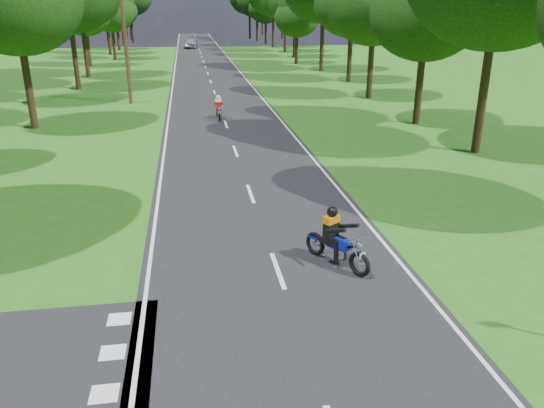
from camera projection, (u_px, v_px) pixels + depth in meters
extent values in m
plane|color=#2C5413|center=(293.00, 313.00, 11.86)|extent=(160.00, 160.00, 0.00)
cube|color=black|center=(205.00, 67.00, 58.06)|extent=(7.00, 140.00, 0.02)
cube|color=silver|center=(278.00, 270.00, 13.70)|extent=(0.12, 2.00, 0.01)
cube|color=silver|center=(251.00, 193.00, 19.25)|extent=(0.12, 2.00, 0.01)
cube|color=silver|center=(235.00, 151.00, 24.79)|extent=(0.12, 2.00, 0.01)
cube|color=silver|center=(226.00, 124.00, 30.34)|extent=(0.12, 2.00, 0.01)
cube|color=silver|center=(219.00, 106.00, 35.88)|extent=(0.12, 2.00, 0.01)
cube|color=silver|center=(214.00, 92.00, 41.42)|extent=(0.12, 2.00, 0.01)
cube|color=silver|center=(211.00, 82.00, 46.97)|extent=(0.12, 2.00, 0.01)
cube|color=silver|center=(208.00, 73.00, 52.51)|extent=(0.12, 2.00, 0.01)
cube|color=silver|center=(205.00, 67.00, 58.06)|extent=(0.12, 2.00, 0.01)
cube|color=silver|center=(204.00, 61.00, 63.60)|extent=(0.12, 2.00, 0.01)
cube|color=silver|center=(202.00, 57.00, 69.14)|extent=(0.12, 2.00, 0.01)
cube|color=silver|center=(200.00, 53.00, 74.69)|extent=(0.12, 2.00, 0.01)
cube|color=silver|center=(199.00, 49.00, 80.23)|extent=(0.12, 2.00, 0.01)
cube|color=silver|center=(198.00, 46.00, 85.77)|extent=(0.12, 2.00, 0.01)
cube|color=silver|center=(197.00, 44.00, 91.32)|extent=(0.12, 2.00, 0.01)
cube|color=silver|center=(197.00, 42.00, 96.86)|extent=(0.12, 2.00, 0.01)
cube|color=silver|center=(196.00, 40.00, 102.41)|extent=(0.12, 2.00, 0.01)
cube|color=silver|center=(195.00, 38.00, 107.95)|extent=(0.12, 2.00, 0.01)
cube|color=silver|center=(195.00, 36.00, 113.49)|extent=(0.12, 2.00, 0.01)
cube|color=silver|center=(194.00, 35.00, 119.04)|extent=(0.12, 2.00, 0.01)
cube|color=silver|center=(175.00, 67.00, 57.58)|extent=(0.10, 140.00, 0.01)
cube|color=silver|center=(235.00, 66.00, 58.53)|extent=(0.10, 140.00, 0.01)
cube|color=silver|center=(104.00, 394.00, 9.36)|extent=(0.50, 0.50, 0.01)
cube|color=silver|center=(113.00, 352.00, 10.47)|extent=(0.50, 0.50, 0.01)
cube|color=silver|center=(119.00, 319.00, 11.58)|extent=(0.50, 0.50, 0.01)
cylinder|color=black|center=(30.00, 93.00, 28.82)|extent=(0.40, 0.40, 3.91)
cylinder|color=black|center=(26.00, 75.00, 36.28)|extent=(0.40, 0.40, 3.79)
ellipsoid|color=black|center=(15.00, 2.00, 34.63)|extent=(6.64, 6.64, 5.64)
cylinder|color=black|center=(76.00, 62.00, 42.42)|extent=(0.40, 0.40, 4.32)
cylinder|color=black|center=(86.00, 53.00, 49.27)|extent=(0.40, 0.40, 4.40)
cylinder|color=black|center=(89.00, 51.00, 58.23)|extent=(0.40, 0.40, 3.20)
ellipsoid|color=black|center=(84.00, 13.00, 56.84)|extent=(5.60, 5.60, 4.76)
cylinder|color=black|center=(114.00, 46.00, 65.32)|extent=(0.40, 0.40, 3.22)
ellipsoid|color=black|center=(111.00, 12.00, 63.91)|extent=(5.64, 5.64, 4.79)
cylinder|color=black|center=(109.00, 41.00, 72.19)|extent=(0.40, 0.40, 3.61)
ellipsoid|color=black|center=(106.00, 6.00, 70.62)|extent=(6.31, 6.31, 5.37)
cylinder|color=black|center=(119.00, 40.00, 79.64)|extent=(0.40, 0.40, 2.67)
ellipsoid|color=black|center=(116.00, 17.00, 78.48)|extent=(4.67, 4.67, 3.97)
ellipsoid|color=black|center=(115.00, 8.00, 78.02)|extent=(4.00, 4.00, 3.40)
cylinder|color=black|center=(123.00, 36.00, 88.00)|extent=(0.40, 0.40, 3.09)
ellipsoid|color=black|center=(121.00, 11.00, 86.65)|extent=(5.40, 5.40, 4.59)
ellipsoid|color=black|center=(120.00, 2.00, 86.12)|extent=(4.63, 4.63, 3.93)
cylinder|color=black|center=(132.00, 29.00, 93.91)|extent=(0.40, 0.40, 4.48)
cylinder|color=black|center=(131.00, 28.00, 102.12)|extent=(0.40, 0.40, 4.09)
ellipsoid|color=black|center=(128.00, 1.00, 100.33)|extent=(7.16, 7.16, 6.09)
cylinder|color=black|center=(482.00, 103.00, 23.94)|extent=(0.40, 0.40, 4.56)
cylinder|color=black|center=(419.00, 93.00, 30.10)|extent=(0.40, 0.40, 3.49)
ellipsoid|color=black|center=(427.00, 12.00, 28.58)|extent=(6.12, 6.12, 5.20)
cylinder|color=black|center=(370.00, 72.00, 38.30)|extent=(0.40, 0.40, 3.69)
ellipsoid|color=black|center=(374.00, 5.00, 36.69)|extent=(6.46, 6.46, 5.49)
cylinder|color=black|center=(349.00, 60.00, 46.62)|extent=(0.40, 0.40, 3.74)
ellipsoid|color=black|center=(352.00, 4.00, 44.99)|extent=(6.55, 6.55, 5.57)
cylinder|color=black|center=(322.00, 47.00, 54.06)|extent=(0.40, 0.40, 4.64)
cylinder|color=black|center=(297.00, 51.00, 60.85)|extent=(0.40, 0.40, 2.91)
ellipsoid|color=black|center=(297.00, 18.00, 59.59)|extent=(5.09, 5.09, 4.33)
ellipsoid|color=black|center=(297.00, 4.00, 59.09)|extent=(4.36, 4.36, 3.71)
cylinder|color=black|center=(294.00, 42.00, 67.77)|extent=(0.40, 0.40, 3.88)
ellipsoid|color=black|center=(295.00, 2.00, 66.08)|extent=(6.78, 6.78, 5.77)
cylinder|color=black|center=(285.00, 37.00, 75.59)|extent=(0.40, 0.40, 4.18)
cylinder|color=black|center=(273.00, 32.00, 83.75)|extent=(0.40, 0.40, 4.63)
cylinder|color=black|center=(266.00, 34.00, 90.69)|extent=(0.40, 0.40, 3.36)
ellipsoid|color=black|center=(266.00, 8.00, 89.22)|extent=(5.88, 5.88, 5.00)
cylinder|color=black|center=(257.00, 30.00, 97.16)|extent=(0.40, 0.40, 4.09)
ellipsoid|color=black|center=(257.00, 0.00, 95.38)|extent=(7.15, 7.15, 6.08)
cylinder|color=black|center=(250.00, 27.00, 104.19)|extent=(0.40, 0.40, 4.48)
cylinder|color=black|center=(127.00, 27.00, 110.79)|extent=(0.40, 0.40, 3.84)
ellipsoid|color=black|center=(124.00, 3.00, 109.12)|extent=(6.72, 6.72, 5.71)
cylinder|color=black|center=(262.00, 25.00, 116.79)|extent=(0.40, 0.40, 4.16)
ellipsoid|color=black|center=(262.00, 0.00, 114.98)|extent=(7.28, 7.28, 6.19)
cylinder|color=black|center=(107.00, 32.00, 96.70)|extent=(0.40, 0.40, 3.52)
ellipsoid|color=black|center=(105.00, 6.00, 95.16)|extent=(6.16, 6.16, 5.24)
cylinder|color=black|center=(282.00, 27.00, 104.09)|extent=(0.40, 0.40, 4.48)
cylinder|color=#382616|center=(126.00, 43.00, 35.45)|extent=(0.26, 0.26, 8.00)
imported|color=#ABAEB2|center=(191.00, 43.00, 82.39)|extent=(2.47, 4.69, 1.52)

